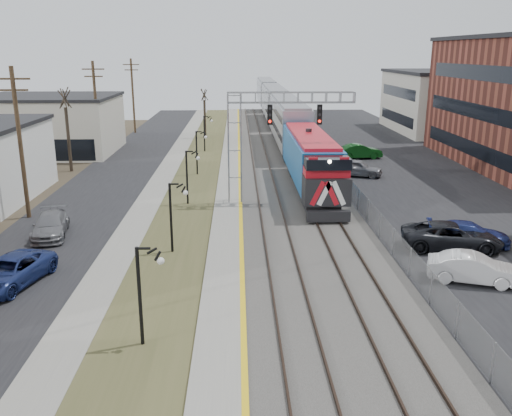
{
  "coord_description": "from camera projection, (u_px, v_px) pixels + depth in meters",
  "views": [
    {
      "loc": [
        -0.28,
        -10.67,
        10.84
      ],
      "look_at": [
        0.69,
        17.84,
        2.6
      ],
      "focal_mm": 38.0,
      "sensor_mm": 36.0,
      "label": 1
    }
  ],
  "objects": [
    {
      "name": "car_street_b",
      "position": [
        50.0,
        226.0,
        32.87
      ],
      "size": [
        2.77,
        4.98,
        1.37
      ],
      "primitive_type": "imported",
      "rotation": [
        0.0,
        0.0,
        0.19
      ],
      "color": "slate",
      "rests_on": "ground"
    },
    {
      "name": "train",
      "position": [
        278.0,
        110.0,
        76.78
      ],
      "size": [
        3.0,
        85.85,
        5.33
      ],
      "color": "#1359A1",
      "rests_on": "ground"
    },
    {
      "name": "ballast_bed",
      "position": [
        287.0,
        180.0,
        46.97
      ],
      "size": [
        8.0,
        120.0,
        0.2
      ],
      "primitive_type": "cube",
      "color": "#595651",
      "rests_on": "ground"
    },
    {
      "name": "car_lot_b",
      "position": [
        473.0,
        269.0,
        26.22
      ],
      "size": [
        4.54,
        2.79,
        1.41
      ],
      "primitive_type": "imported",
      "rotation": [
        0.0,
        0.0,
        1.24
      ],
      "color": "silver",
      "rests_on": "ground"
    },
    {
      "name": "car_lot_d",
      "position": [
        468.0,
        234.0,
        31.36
      ],
      "size": [
        4.96,
        2.9,
        1.35
      ],
      "primitive_type": "imported",
      "rotation": [
        0.0,
        0.0,
        1.34
      ],
      "color": "navy",
      "rests_on": "ground"
    },
    {
      "name": "sidewalk",
      "position": [
        160.0,
        182.0,
        46.62
      ],
      "size": [
        2.0,
        120.0,
        0.08
      ],
      "primitive_type": "cube",
      "color": "gray",
      "rests_on": "ground"
    },
    {
      "name": "utility_poles",
      "position": [
        20.0,
        145.0,
        35.4
      ],
      "size": [
        0.28,
        80.28,
        10.0
      ],
      "color": "#4C3823",
      "rests_on": "ground"
    },
    {
      "name": "street_west",
      "position": [
        107.0,
        183.0,
        46.48
      ],
      "size": [
        7.0,
        120.0,
        0.04
      ],
      "primitive_type": "cube",
      "color": "black",
      "rests_on": "ground"
    },
    {
      "name": "platform",
      "position": [
        230.0,
        181.0,
        46.8
      ],
      "size": [
        2.0,
        120.0,
        0.24
      ],
      "primitive_type": "cube",
      "color": "gray",
      "rests_on": "ground"
    },
    {
      "name": "signal_gantry",
      "position": [
        258.0,
        128.0,
        38.62
      ],
      "size": [
        9.0,
        1.07,
        8.15
      ],
      "color": "gray",
      "rests_on": "ground"
    },
    {
      "name": "track_far",
      "position": [
        305.0,
        178.0,
        46.97
      ],
      "size": [
        1.58,
        120.0,
        0.15
      ],
      "color": "#2D2119",
      "rests_on": "ballast_bed"
    },
    {
      "name": "parking_lot",
      "position": [
        424.0,
        180.0,
        47.38
      ],
      "size": [
        16.0,
        120.0,
        0.04
      ],
      "primitive_type": "cube",
      "color": "black",
      "rests_on": "ground"
    },
    {
      "name": "car_street_a",
      "position": [
        10.0,
        272.0,
        25.86
      ],
      "size": [
        3.53,
        5.47,
        1.4
      ],
      "primitive_type": "imported",
      "rotation": [
        0.0,
        0.0,
        -0.26
      ],
      "color": "navy",
      "rests_on": "ground"
    },
    {
      "name": "lampposts",
      "position": [
        172.0,
        217.0,
        30.13
      ],
      "size": [
        0.14,
        62.14,
        4.0
      ],
      "color": "black",
      "rests_on": "ground"
    },
    {
      "name": "track_near",
      "position": [
        264.0,
        179.0,
        46.85
      ],
      "size": [
        1.58,
        120.0,
        0.15
      ],
      "color": "#2D2119",
      "rests_on": "ballast_bed"
    },
    {
      "name": "bare_trees",
      "position": [
        102.0,
        144.0,
        49.45
      ],
      "size": [
        12.3,
        42.3,
        5.95
      ],
      "color": "#382D23",
      "rests_on": "ground"
    },
    {
      "name": "car_lot_f",
      "position": [
        359.0,
        152.0,
        56.73
      ],
      "size": [
        4.85,
        2.3,
        1.54
      ],
      "primitive_type": "imported",
      "rotation": [
        0.0,
        0.0,
        1.72
      ],
      "color": "#0D4313",
      "rests_on": "ground"
    },
    {
      "name": "fence",
      "position": [
        336.0,
        172.0,
        46.91
      ],
      "size": [
        0.04,
        120.0,
        1.6
      ],
      "primitive_type": "cube",
      "color": "gray",
      "rests_on": "ground"
    },
    {
      "name": "grass_median",
      "position": [
        195.0,
        182.0,
        46.72
      ],
      "size": [
        4.0,
        120.0,
        0.06
      ],
      "primitive_type": "cube",
      "color": "#434525",
      "rests_on": "ground"
    },
    {
      "name": "platform_edge",
      "position": [
        240.0,
        179.0,
        46.79
      ],
      "size": [
        0.24,
        120.0,
        0.01
      ],
      "primitive_type": "cube",
      "color": "gold",
      "rests_on": "platform"
    },
    {
      "name": "car_lot_c",
      "position": [
        452.0,
        237.0,
        30.65
      ],
      "size": [
        5.83,
        3.3,
        1.53
      ],
      "primitive_type": "imported",
      "rotation": [
        0.0,
        0.0,
        1.43
      ],
      "color": "black",
      "rests_on": "ground"
    },
    {
      "name": "car_lot_e",
      "position": [
        357.0,
        168.0,
        48.73
      ],
      "size": [
        4.83,
        3.2,
        1.53
      ],
      "primitive_type": "imported",
      "rotation": [
        0.0,
        0.0,
        1.23
      ],
      "color": "slate",
      "rests_on": "ground"
    }
  ]
}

